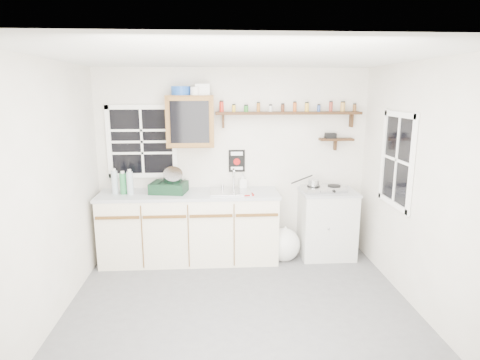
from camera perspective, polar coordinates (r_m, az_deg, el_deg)
name	(u,v)px	position (r m, az deg, el deg)	size (l,w,h in m)	color
room	(241,192)	(3.86, 0.10, -1.71)	(3.64, 3.24, 2.54)	#545457
main_cabinet	(190,227)	(5.34, -7.14, -6.59)	(2.31, 0.63, 0.92)	beige
right_cabinet	(327,223)	(5.56, 12.23, -6.06)	(0.73, 0.57, 0.91)	silver
sink	(230,191)	(5.20, -1.36, -1.60)	(0.52, 0.44, 0.29)	#B4B4B9
upper_cabinet	(190,121)	(5.20, -7.07, 8.30)	(0.60, 0.32, 0.65)	brown
upper_cabinet_clutter	(190,90)	(5.19, -7.17, 12.53)	(0.48, 0.24, 0.14)	#18469E
spice_shelf	(289,112)	(5.34, 6.94, 9.53)	(1.91, 0.18, 0.35)	black
secondary_shelf	(334,139)	(5.53, 13.28, 5.72)	(0.45, 0.16, 0.24)	black
warning_sign	(237,161)	(5.41, -0.46, 2.74)	(0.22, 0.02, 0.30)	black
window_back	(142,142)	(5.44, -13.77, 5.31)	(0.93, 0.03, 0.98)	black
window_right	(397,160)	(4.80, 21.45, 2.66)	(0.03, 0.78, 1.08)	black
water_bottles	(123,183)	(5.28, -16.36, -0.38)	(0.28, 0.13, 0.33)	#A1B3BD
dish_rack	(170,184)	(5.23, -9.92, -0.61)	(0.50, 0.41, 0.34)	black
soap_bottle	(243,181)	(5.34, 0.36, -0.18)	(0.09, 0.10, 0.21)	silver
rag	(249,194)	(5.05, 1.22, -2.07)	(0.12, 0.11, 0.02)	maroon
hotplate	(324,189)	(5.38, 11.81, -1.20)	(0.58, 0.35, 0.08)	#B4B4B9
saucepan	(313,183)	(5.33, 10.34, -0.40)	(0.35, 0.20, 0.15)	#B4B4B9
trash_bag	(284,244)	(5.43, 6.23, -9.08)	(0.43, 0.39, 0.49)	white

